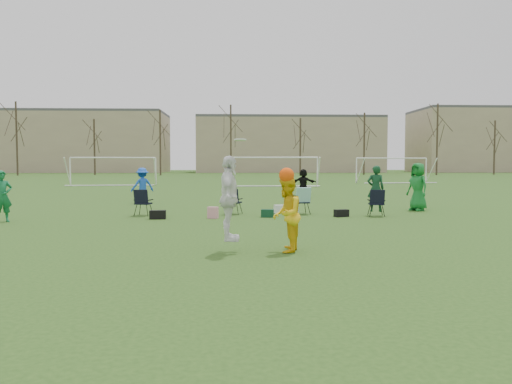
{
  "coord_description": "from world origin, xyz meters",
  "views": [
    {
      "loc": [
        0.65,
        -10.21,
        1.93
      ],
      "look_at": [
        1.14,
        1.46,
        1.25
      ],
      "focal_mm": 35.0,
      "sensor_mm": 36.0,
      "label": 1
    }
  ],
  "objects_px": {
    "goal_left": "(113,163)",
    "goal_mid": "(274,163)",
    "center_contest": "(258,205)",
    "fielder_black": "(303,183)",
    "fielder_green_far": "(418,187)",
    "fielder_green_near": "(2,196)",
    "fielder_blue": "(142,185)",
    "goal_right": "(392,163)"
  },
  "relations": [
    {
      "from": "goal_left",
      "to": "goal_mid",
      "type": "relative_size",
      "value": 1.0
    },
    {
      "from": "goal_left",
      "to": "goal_mid",
      "type": "xyz_separation_m",
      "value": [
        14.0,
        -2.0,
        0.0
      ]
    },
    {
      "from": "center_contest",
      "to": "goal_mid",
      "type": "distance_m",
      "value": 31.68
    },
    {
      "from": "fielder_black",
      "to": "fielder_green_far",
      "type": "bearing_deg",
      "value": 132.09
    },
    {
      "from": "fielder_green_near",
      "to": "fielder_green_far",
      "type": "bearing_deg",
      "value": -25.91
    },
    {
      "from": "fielder_blue",
      "to": "goal_mid",
      "type": "height_order",
      "value": "goal_mid"
    },
    {
      "from": "fielder_green_near",
      "to": "goal_right",
      "type": "xyz_separation_m",
      "value": [
        22.94,
        31.66,
        1.08
      ]
    },
    {
      "from": "center_contest",
      "to": "fielder_green_far",
      "type": "bearing_deg",
      "value": 53.07
    },
    {
      "from": "fielder_blue",
      "to": "goal_right",
      "type": "relative_size",
      "value": 0.23
    },
    {
      "from": "fielder_green_near",
      "to": "fielder_blue",
      "type": "relative_size",
      "value": 0.99
    },
    {
      "from": "goal_left",
      "to": "goal_mid",
      "type": "bearing_deg",
      "value": -13.13
    },
    {
      "from": "goal_left",
      "to": "goal_right",
      "type": "distance_m",
      "value": 26.31
    },
    {
      "from": "goal_left",
      "to": "goal_mid",
      "type": "distance_m",
      "value": 14.14
    },
    {
      "from": "fielder_blue",
      "to": "goal_right",
      "type": "height_order",
      "value": "goal_right"
    },
    {
      "from": "fielder_black",
      "to": "goal_left",
      "type": "distance_m",
      "value": 21.58
    },
    {
      "from": "fielder_black",
      "to": "center_contest",
      "type": "distance_m",
      "value": 17.99
    },
    {
      "from": "fielder_green_near",
      "to": "fielder_blue",
      "type": "distance_m",
      "value": 8.25
    },
    {
      "from": "fielder_blue",
      "to": "center_contest",
      "type": "distance_m",
      "value": 14.39
    },
    {
      "from": "fielder_black",
      "to": "fielder_blue",
      "type": "bearing_deg",
      "value": 45.9
    },
    {
      "from": "fielder_green_near",
      "to": "center_contest",
      "type": "relative_size",
      "value": 0.69
    },
    {
      "from": "fielder_green_near",
      "to": "goal_mid",
      "type": "height_order",
      "value": "goal_mid"
    },
    {
      "from": "fielder_black",
      "to": "center_contest",
      "type": "height_order",
      "value": "center_contest"
    },
    {
      "from": "center_contest",
      "to": "goal_left",
      "type": "bearing_deg",
      "value": 108.36
    },
    {
      "from": "fielder_green_near",
      "to": "fielder_black",
      "type": "relative_size",
      "value": 1.06
    },
    {
      "from": "fielder_blue",
      "to": "center_contest",
      "type": "bearing_deg",
      "value": 82.66
    },
    {
      "from": "goal_right",
      "to": "fielder_green_far",
      "type": "bearing_deg",
      "value": -113.66
    },
    {
      "from": "fielder_green_far",
      "to": "center_contest",
      "type": "distance_m",
      "value": 11.53
    },
    {
      "from": "fielder_blue",
      "to": "goal_left",
      "type": "bearing_deg",
      "value": -100.26
    },
    {
      "from": "goal_right",
      "to": "fielder_blue",
      "type": "bearing_deg",
      "value": -137.5
    },
    {
      "from": "fielder_green_near",
      "to": "goal_left",
      "type": "xyz_separation_m",
      "value": [
        -3.06,
        27.66,
        1.08
      ]
    },
    {
      "from": "fielder_black",
      "to": "center_contest",
      "type": "bearing_deg",
      "value": 98.57
    },
    {
      "from": "fielder_green_near",
      "to": "goal_left",
      "type": "relative_size",
      "value": 0.23
    },
    {
      "from": "fielder_green_far",
      "to": "center_contest",
      "type": "height_order",
      "value": "center_contest"
    },
    {
      "from": "fielder_blue",
      "to": "goal_left",
      "type": "xyz_separation_m",
      "value": [
        -6.19,
        20.03,
        1.07
      ]
    },
    {
      "from": "fielder_green_near",
      "to": "goal_left",
      "type": "bearing_deg",
      "value": 57.84
    },
    {
      "from": "fielder_blue",
      "to": "goal_mid",
      "type": "bearing_deg",
      "value": -140.85
    },
    {
      "from": "fielder_green_near",
      "to": "fielder_green_far",
      "type": "distance_m",
      "value": 15.37
    },
    {
      "from": "goal_left",
      "to": "fielder_blue",
      "type": "bearing_deg",
      "value": -77.83
    },
    {
      "from": "fielder_blue",
      "to": "goal_mid",
      "type": "relative_size",
      "value": 0.23
    },
    {
      "from": "fielder_green_far",
      "to": "goal_mid",
      "type": "xyz_separation_m",
      "value": [
        -4.06,
        22.32,
        0.95
      ]
    },
    {
      "from": "fielder_black",
      "to": "goal_mid",
      "type": "relative_size",
      "value": 0.22
    },
    {
      "from": "goal_mid",
      "to": "fielder_blue",
      "type": "bearing_deg",
      "value": -109.42
    }
  ]
}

